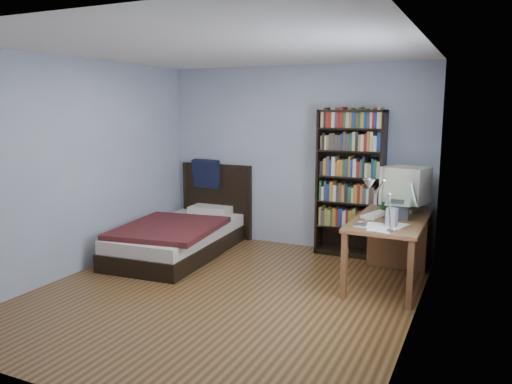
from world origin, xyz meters
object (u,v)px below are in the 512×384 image
Objects in this scene: keyboard at (377,215)px; speaker at (392,217)px; desk at (397,235)px; soda_can at (384,207)px; bed at (183,234)px; laptop at (400,207)px; crt_monitor at (406,186)px; bookshelf at (350,183)px; desk_lamp at (373,190)px.

keyboard is 2.28× the size of speaker.
desk is 3.69× the size of keyboard.
keyboard is 0.30m from soda_can.
bed is (-2.74, -0.49, -0.17)m from desk.
desk is at bearing 100.05° from laptop.
soda_can is at bearing -138.12° from crt_monitor.
bookshelf is 0.85× the size of bed.
bookshelf reaches higher than speaker.
speaker is (0.08, -0.92, 0.41)m from desk.
crt_monitor is 0.29× the size of bookshelf.
speaker is 1.55× the size of soda_can.
crt_monitor is at bearing 91.19° from laptop.
desk_lamp is 3.07m from bed.
laptop is 0.19× the size of bed.
keyboard is (-0.16, 1.03, -0.45)m from desk_lamp.
crt_monitor is at bearing 41.88° from soda_can.
laptop is at bearing 0.70° from bed.
bookshelf is 2.33m from bed.
desk is 0.62m from keyboard.
desk is at bearing 89.93° from desk_lamp.
speaker is at bearing -90.30° from laptop.
speaker is (0.24, -0.42, 0.08)m from keyboard.
speaker reaches higher than soda_can.
laptop is 1.09m from bookshelf.
soda_can is (-0.21, 0.25, -0.05)m from laptop.
soda_can is 0.78m from bookshelf.
bookshelf reaches higher than laptop.
bookshelf is at bearing 110.07° from desk_lamp.
bed is (-2.74, 1.03, -0.94)m from desk_lamp.
laptop is (0.08, -0.46, 0.43)m from desk.
laptop is at bearing -79.95° from desk.
desk_lamp is at bearing -69.93° from bookshelf.
soda_can is at bearing -122.11° from desk.
laptop is 0.26m from keyboard.
desk_lamp reaches higher than keyboard.
keyboard is at bearing -107.59° from desk.
bookshelf is (-0.55, 0.53, 0.17)m from soda_can.
desk_lamp is 0.30× the size of bookshelf.
crt_monitor is at bearing 99.95° from speaker.
bookshelf reaches higher than desk_lamp.
bed is at bearing -169.82° from desk.
bed reaches higher than laptop.
speaker is 0.09× the size of bed.
desk is 2.79m from bed.
bookshelf is at bearing 154.61° from desk.
bed is at bearing 159.31° from desk_lamp.
soda_can is (-0.13, 1.32, -0.40)m from desk_lamp.
bed is at bearing -173.80° from soda_can.
bookshelf is at bearing 155.09° from crt_monitor.
desk_lamp is at bearing -92.83° from crt_monitor.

